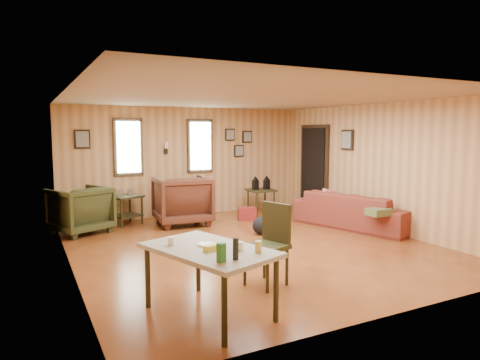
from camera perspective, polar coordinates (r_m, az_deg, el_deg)
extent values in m
cube|color=brown|center=(7.10, 1.49, -8.85)|extent=(5.50, 6.00, 0.02)
cube|color=#997C5B|center=(6.88, 1.54, 11.00)|extent=(5.50, 6.00, 0.02)
cube|color=tan|center=(9.63, -7.09, 2.43)|extent=(5.50, 0.02, 2.40)
cube|color=tan|center=(4.50, 20.19, -2.41)|extent=(5.50, 0.02, 2.40)
cube|color=tan|center=(6.08, -22.00, -0.29)|extent=(0.02, 6.00, 2.40)
cube|color=tan|center=(8.55, 17.99, 1.67)|extent=(0.02, 6.00, 2.40)
cube|color=black|center=(9.21, -14.68, 4.27)|extent=(0.60, 0.05, 1.20)
cube|color=#E0F2D1|center=(9.17, -14.62, 4.26)|extent=(0.48, 0.04, 1.06)
cube|color=black|center=(9.68, -5.36, 4.54)|extent=(0.60, 0.05, 1.20)
cube|color=#E0F2D1|center=(9.64, -5.27, 4.54)|extent=(0.48, 0.04, 1.06)
cube|color=black|center=(9.40, -9.86, 3.81)|extent=(0.07, 0.05, 0.12)
cylinder|color=silver|center=(9.34, -9.76, 4.60)|extent=(0.07, 0.07, 0.14)
cube|color=black|center=(10.01, 9.88, 1.38)|extent=(0.06, 1.00, 2.05)
cube|color=black|center=(9.99, 9.70, 1.38)|extent=(0.04, 0.82, 1.90)
cube|color=black|center=(9.98, -1.35, 6.06)|extent=(0.24, 0.04, 0.28)
cube|color=#9E998C|center=(9.95, -1.28, 6.06)|extent=(0.19, 0.02, 0.22)
cube|color=black|center=(10.18, 0.94, 5.79)|extent=(0.24, 0.04, 0.28)
cube|color=#9E998C|center=(10.15, 1.02, 5.78)|extent=(0.19, 0.02, 0.22)
cube|color=black|center=(10.09, -0.17, 3.91)|extent=(0.24, 0.04, 0.28)
cube|color=#9E998C|center=(10.06, -0.09, 3.90)|extent=(0.19, 0.02, 0.22)
cube|color=black|center=(9.05, -20.30, 5.13)|extent=(0.30, 0.04, 0.38)
cube|color=#9E998C|center=(9.02, -20.27, 5.13)|extent=(0.24, 0.02, 0.31)
cube|color=black|center=(9.12, 14.13, 5.21)|extent=(0.04, 0.34, 0.42)
cube|color=#9E998C|center=(9.10, 13.99, 5.21)|extent=(0.02, 0.27, 0.34)
imported|color=maroon|center=(8.67, 15.00, -3.13)|extent=(1.33, 2.44, 0.91)
imported|color=#4B2416|center=(8.70, -7.73, -2.36)|extent=(1.14, 1.08, 1.09)
imported|color=#303518|center=(8.41, -20.56, -3.47)|extent=(1.20, 1.17, 0.95)
cube|color=#302D15|center=(8.89, -15.02, -2.14)|extent=(0.73, 0.70, 0.04)
cube|color=#302D15|center=(8.96, -14.95, -4.58)|extent=(0.66, 0.63, 0.03)
cylinder|color=#302D15|center=(8.64, -15.50, -4.36)|extent=(0.05, 0.05, 0.56)
cylinder|color=#302D15|center=(8.91, -12.93, -3.97)|extent=(0.05, 0.05, 0.56)
cylinder|color=#302D15|center=(8.98, -16.98, -4.00)|extent=(0.05, 0.05, 0.56)
cylinder|color=#302D15|center=(9.24, -14.46, -3.64)|extent=(0.05, 0.05, 0.56)
cube|color=brown|center=(8.81, -15.71, -1.66)|extent=(0.10, 0.06, 0.14)
cube|color=brown|center=(8.94, -14.48, -1.54)|extent=(0.09, 0.05, 0.12)
cube|color=#302D15|center=(9.68, 2.82, -1.37)|extent=(0.58, 0.58, 0.04)
cylinder|color=#302D15|center=(9.43, 2.23, -3.27)|extent=(0.04, 0.04, 0.55)
cylinder|color=#302D15|center=(9.63, 4.58, -3.08)|extent=(0.04, 0.04, 0.55)
cylinder|color=#302D15|center=(9.82, 1.08, -2.88)|extent=(0.04, 0.04, 0.55)
cylinder|color=#302D15|center=(10.02, 3.36, -2.71)|extent=(0.04, 0.04, 0.55)
cube|color=black|center=(9.60, 2.06, -0.70)|extent=(0.13, 0.13, 0.20)
cone|color=black|center=(9.58, 2.07, 0.22)|extent=(0.17, 0.17, 0.11)
cube|color=black|center=(9.73, 3.57, -0.61)|extent=(0.13, 0.13, 0.20)
cone|color=black|center=(9.71, 3.58, 0.29)|extent=(0.17, 0.17, 0.11)
cube|color=maroon|center=(9.13, 0.94, -4.50)|extent=(0.44, 0.38, 0.27)
ellipsoid|color=black|center=(7.84, 3.03, -6.06)|extent=(0.44, 0.36, 0.34)
cube|color=#4F5630|center=(7.82, 18.01, -4.06)|extent=(0.39, 0.31, 0.12)
cube|color=red|center=(8.87, 11.69, -2.15)|extent=(0.34, 0.10, 0.34)
cube|color=tan|center=(8.71, 12.70, -2.95)|extent=(0.33, 0.26, 0.09)
cube|color=gray|center=(4.38, -4.14, -9.29)|extent=(1.21, 1.56, 0.05)
cylinder|color=#302D15|center=(3.86, -2.09, -16.94)|extent=(0.07, 0.07, 0.66)
cylinder|color=#302D15|center=(4.33, 4.82, -14.31)|extent=(0.07, 0.07, 0.66)
cylinder|color=#302D15|center=(4.74, -12.20, -12.59)|extent=(0.07, 0.07, 0.66)
cylinder|color=#302D15|center=(5.13, -5.59, -10.99)|extent=(0.07, 0.07, 0.66)
cylinder|color=white|center=(4.28, -0.03, -8.76)|extent=(0.09, 0.09, 0.08)
cylinder|color=white|center=(4.52, -9.17, -8.03)|extent=(0.09, 0.09, 0.08)
cube|color=#236225|center=(3.88, -2.51, -9.65)|extent=(0.08, 0.08, 0.17)
cylinder|color=black|center=(3.95, -0.58, -9.16)|extent=(0.07, 0.07, 0.20)
cylinder|color=#D0B352|center=(4.21, 2.46, -8.85)|extent=(0.08, 0.08, 0.11)
cylinder|color=white|center=(4.47, -4.48, -8.56)|extent=(0.23, 0.23, 0.02)
cube|color=yellow|center=(4.27, -3.80, -9.00)|extent=(0.18, 0.12, 0.05)
cube|color=#303518|center=(5.24, 3.49, -8.84)|extent=(0.57, 0.57, 0.05)
cube|color=#302D15|center=(5.32, 4.86, -5.66)|extent=(0.18, 0.42, 0.49)
cylinder|color=#302D15|center=(5.07, 3.69, -12.28)|extent=(0.05, 0.05, 0.47)
cylinder|color=#302D15|center=(5.34, 6.27, -11.34)|extent=(0.05, 0.05, 0.47)
cylinder|color=#302D15|center=(5.30, 0.65, -11.43)|extent=(0.05, 0.05, 0.47)
cylinder|color=#302D15|center=(5.56, 3.27, -10.59)|extent=(0.05, 0.05, 0.47)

